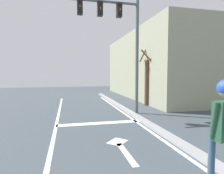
{
  "coord_description": "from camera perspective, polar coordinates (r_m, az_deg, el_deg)",
  "views": [
    {
      "loc": [
        -0.02,
        0.46,
        1.97
      ],
      "look_at": [
        1.46,
        6.74,
        1.52
      ],
      "focal_mm": 30.49,
      "sensor_mm": 36.0,
      "label": 1
    }
  ],
  "objects": [
    {
      "name": "roadside_tree",
      "position": [
        11.99,
        10.36,
        2.13
      ],
      "size": [
        1.01,
        0.99,
        3.53
      ],
      "color": "brown",
      "rests_on": "ground"
    },
    {
      "name": "lane_arrow_head",
      "position": [
        5.74,
        1.64,
        -16.05
      ],
      "size": [
        0.71,
        0.71,
        0.01
      ],
      "primitive_type": "cube",
      "rotation": [
        0.0,
        0.0,
        0.79
      ],
      "color": "silver",
      "rests_on": "ground"
    },
    {
      "name": "traffic_signal_mast",
      "position": [
        9.41,
        1.44,
        16.87
      ],
      "size": [
        3.75,
        0.34,
        5.6
      ],
      "color": "#556160",
      "rests_on": "ground"
    },
    {
      "name": "lane_arrow_stem",
      "position": [
        4.98,
        4.31,
        -19.27
      ],
      "size": [
        0.16,
        1.4,
        0.01
      ],
      "primitive_type": "cube",
      "color": "silver",
      "rests_on": "ground"
    },
    {
      "name": "stop_bar",
      "position": [
        7.73,
        -3.79,
        -10.76
      ],
      "size": [
        3.32,
        0.4,
        0.01
      ],
      "primitive_type": "cube",
      "color": "silver",
      "rests_on": "ground"
    },
    {
      "name": "curb_strip",
      "position": [
        6.58,
        14.76,
        -12.92
      ],
      "size": [
        0.24,
        24.0,
        0.14
      ],
      "primitive_type": "cube",
      "color": "#949597",
      "rests_on": "ground"
    },
    {
      "name": "building_block",
      "position": [
        18.96,
        23.58,
        5.66
      ],
      "size": [
        12.91,
        13.09,
        5.27
      ],
      "primitive_type": "cube",
      "color": "#989D80",
      "rests_on": "ground"
    },
    {
      "name": "lane_line_center",
      "position": [
        5.9,
        -17.41,
        -15.67
      ],
      "size": [
        0.12,
        20.0,
        0.01
      ],
      "primitive_type": "cube",
      "color": "silver",
      "rests_on": "ground"
    },
    {
      "name": "lane_line_curbside",
      "position": [
        6.49,
        12.75,
        -13.75
      ],
      "size": [
        0.12,
        20.0,
        0.01
      ],
      "primitive_type": "cube",
      "color": "silver",
      "rests_on": "ground"
    }
  ]
}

